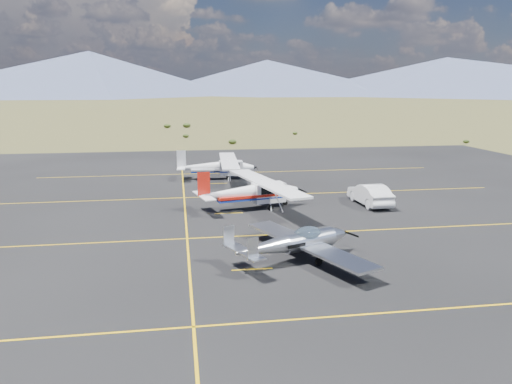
# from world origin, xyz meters

# --- Properties ---
(ground) EXTENTS (1600.00, 1600.00, 0.00)m
(ground) POSITION_xyz_m (0.00, 0.00, 0.00)
(ground) COLOR #383D1C
(ground) RESTS_ON ground
(apron) EXTENTS (72.00, 72.00, 0.02)m
(apron) POSITION_xyz_m (0.00, 7.00, 0.00)
(apron) COLOR black
(apron) RESTS_ON ground
(aircraft_low_wing) EXTENTS (6.89, 9.07, 2.02)m
(aircraft_low_wing) POSITION_xyz_m (-0.60, -2.57, 0.96)
(aircraft_low_wing) COLOR #BABCC1
(aircraft_low_wing) RESTS_ON apron
(aircraft_cessna) EXTENTS (7.38, 11.49, 2.91)m
(aircraft_cessna) POSITION_xyz_m (-1.24, 8.63, 1.29)
(aircraft_cessna) COLOR white
(aircraft_cessna) RESTS_ON apron
(aircraft_plain) EXTENTS (6.59, 10.99, 2.78)m
(aircraft_plain) POSITION_xyz_m (-2.72, 20.77, 1.23)
(aircraft_plain) COLOR white
(aircraft_plain) RESTS_ON apron
(sedan) EXTENTS (1.96, 4.92, 1.59)m
(sedan) POSITION_xyz_m (7.67, 8.46, 0.81)
(sedan) COLOR silver
(sedan) RESTS_ON apron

